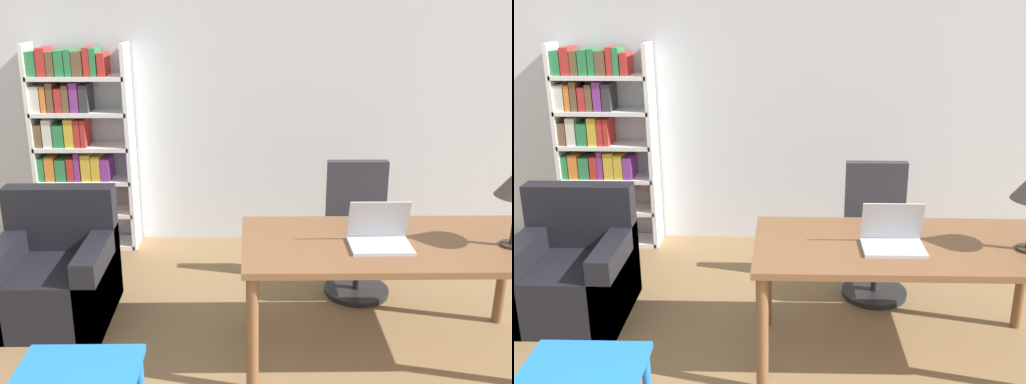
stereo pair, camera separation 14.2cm
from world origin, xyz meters
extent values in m
cube|color=silver|center=(0.00, 4.53, 1.35)|extent=(8.00, 0.06, 2.70)
cube|color=brown|center=(0.70, 2.57, 0.75)|extent=(1.84, 0.87, 0.04)
cylinder|color=brown|center=(-0.16, 2.19, 0.36)|extent=(0.07, 0.07, 0.73)
cylinder|color=brown|center=(-0.16, 2.94, 0.36)|extent=(0.07, 0.07, 0.73)
cylinder|color=brown|center=(1.55, 2.94, 0.36)|extent=(0.07, 0.07, 0.73)
cube|color=#B2B2B7|center=(0.59, 2.48, 0.78)|extent=(0.36, 0.26, 0.02)
cube|color=#B2B2B7|center=(0.59, 2.57, 0.91)|extent=(0.36, 0.09, 0.25)
cube|color=#19233D|center=(0.59, 2.57, 0.91)|extent=(0.32, 0.07, 0.22)
cylinder|color=#2D2319|center=(1.37, 2.49, 0.78)|extent=(0.14, 0.14, 0.01)
cylinder|color=black|center=(0.64, 3.37, 0.02)|extent=(0.49, 0.49, 0.04)
cylinder|color=#262626|center=(0.64, 3.37, 0.20)|extent=(0.06, 0.06, 0.32)
cube|color=#2D2D33|center=(0.64, 3.37, 0.41)|extent=(0.48, 0.48, 0.10)
cube|color=#2D2D33|center=(0.64, 3.57, 0.73)|extent=(0.46, 0.08, 0.53)
cube|color=blue|center=(-0.97, 1.52, 0.54)|extent=(0.56, 0.58, 0.04)
cube|color=black|center=(-1.54, 3.04, 0.21)|extent=(0.79, 0.76, 0.41)
cube|color=black|center=(-1.54, 3.34, 0.64)|extent=(0.79, 0.16, 0.47)
cube|color=black|center=(-1.86, 3.04, 0.29)|extent=(0.16, 0.76, 0.57)
cube|color=black|center=(-1.23, 3.04, 0.29)|extent=(0.16, 0.76, 0.57)
cube|color=white|center=(-2.02, 4.34, 0.90)|extent=(0.04, 0.28, 1.80)
cube|color=white|center=(-1.21, 4.34, 0.90)|extent=(0.04, 0.28, 1.80)
cube|color=white|center=(-1.61, 4.34, 0.02)|extent=(0.81, 0.28, 0.04)
cube|color=orange|center=(-1.97, 4.34, 0.15)|extent=(0.05, 0.24, 0.22)
cube|color=#234C99|center=(-1.91, 4.34, 0.16)|extent=(0.06, 0.24, 0.25)
cube|color=#333338|center=(-1.84, 4.34, 0.14)|extent=(0.07, 0.24, 0.21)
cube|color=#234C99|center=(-1.75, 4.34, 0.13)|extent=(0.09, 0.24, 0.19)
cube|color=#B72D28|center=(-1.67, 4.34, 0.14)|extent=(0.06, 0.24, 0.21)
cube|color=#7F338C|center=(-1.60, 4.34, 0.13)|extent=(0.07, 0.24, 0.19)
cube|color=white|center=(-1.61, 4.34, 0.32)|extent=(0.81, 0.28, 0.04)
cube|color=orange|center=(-1.97, 4.34, 0.43)|extent=(0.07, 0.24, 0.19)
cube|color=#2D7F47|center=(-1.88, 4.34, 0.43)|extent=(0.08, 0.24, 0.18)
cube|color=orange|center=(-1.80, 4.34, 0.43)|extent=(0.09, 0.24, 0.19)
cube|color=brown|center=(-1.71, 4.34, 0.43)|extent=(0.08, 0.24, 0.19)
cube|color=brown|center=(-1.64, 4.34, 0.45)|extent=(0.05, 0.24, 0.23)
cube|color=#2D7F47|center=(-1.57, 4.34, 0.45)|extent=(0.07, 0.24, 0.22)
cube|color=#B72D28|center=(-1.49, 4.34, 0.46)|extent=(0.06, 0.24, 0.24)
cube|color=white|center=(-1.61, 4.34, 0.62)|extent=(0.81, 0.28, 0.04)
cube|color=#2D7F47|center=(-1.97, 4.34, 0.74)|extent=(0.06, 0.24, 0.21)
cube|color=orange|center=(-1.90, 4.34, 0.74)|extent=(0.08, 0.24, 0.21)
cube|color=#2D7F47|center=(-1.80, 4.34, 0.73)|extent=(0.09, 0.24, 0.19)
cube|color=#B72D28|center=(-1.72, 4.34, 0.74)|extent=(0.06, 0.24, 0.20)
cube|color=#7F338C|center=(-1.66, 4.34, 0.76)|extent=(0.05, 0.24, 0.25)
cube|color=gold|center=(-1.59, 4.34, 0.75)|extent=(0.08, 0.24, 0.23)
cube|color=gold|center=(-1.50, 4.34, 0.75)|extent=(0.07, 0.24, 0.22)
cube|color=#7F338C|center=(-1.42, 4.34, 0.73)|extent=(0.08, 0.24, 0.19)
cube|color=white|center=(-1.61, 4.34, 0.92)|extent=(0.81, 0.28, 0.04)
cube|color=brown|center=(-1.97, 4.34, 1.04)|extent=(0.07, 0.24, 0.20)
cube|color=silver|center=(-1.89, 4.34, 1.06)|extent=(0.08, 0.24, 0.24)
cube|color=#2D7F47|center=(-1.79, 4.34, 1.03)|extent=(0.09, 0.24, 0.19)
cube|color=gold|center=(-1.70, 4.34, 1.06)|extent=(0.08, 0.24, 0.24)
cube|color=#B72D28|center=(-1.63, 4.34, 1.05)|extent=(0.05, 0.24, 0.23)
cube|color=#B72D28|center=(-1.58, 4.34, 1.05)|extent=(0.04, 0.24, 0.23)
cube|color=white|center=(-1.61, 4.34, 1.22)|extent=(0.81, 0.28, 0.04)
cube|color=silver|center=(-1.96, 4.34, 1.35)|extent=(0.08, 0.24, 0.22)
cube|color=orange|center=(-1.89, 4.34, 1.35)|extent=(0.04, 0.24, 0.22)
cube|color=brown|center=(-1.83, 4.34, 1.36)|extent=(0.05, 0.24, 0.25)
cube|color=#B72D28|center=(-1.76, 4.34, 1.34)|extent=(0.06, 0.24, 0.20)
cube|color=brown|center=(-1.70, 4.34, 1.35)|extent=(0.05, 0.24, 0.22)
cube|color=#7F338C|center=(-1.63, 4.34, 1.36)|extent=(0.07, 0.24, 0.25)
cube|color=#333338|center=(-1.55, 4.34, 1.35)|extent=(0.07, 0.24, 0.23)
cube|color=white|center=(-1.61, 4.34, 1.52)|extent=(0.81, 0.28, 0.04)
cube|color=#2D7F47|center=(-1.96, 4.34, 1.64)|extent=(0.08, 0.24, 0.20)
cube|color=#B72D28|center=(-1.87, 4.34, 1.65)|extent=(0.08, 0.24, 0.23)
cube|color=brown|center=(-1.80, 4.34, 1.64)|extent=(0.06, 0.24, 0.20)
cube|color=#2D7F47|center=(-1.73, 4.34, 1.64)|extent=(0.08, 0.24, 0.21)
cube|color=#2D7F47|center=(-1.66, 4.34, 1.65)|extent=(0.05, 0.24, 0.22)
cube|color=brown|center=(-1.58, 4.34, 1.64)|extent=(0.09, 0.24, 0.20)
cube|color=#B72D28|center=(-1.50, 4.34, 1.65)|extent=(0.05, 0.24, 0.23)
cube|color=#2D7F47|center=(-1.45, 4.34, 1.65)|extent=(0.05, 0.24, 0.23)
cube|color=#B72D28|center=(-1.39, 4.34, 1.63)|extent=(0.06, 0.24, 0.19)
camera|label=1|loc=(-0.18, -0.74, 2.18)|focal=42.00mm
camera|label=2|loc=(-0.04, -0.74, 2.18)|focal=42.00mm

